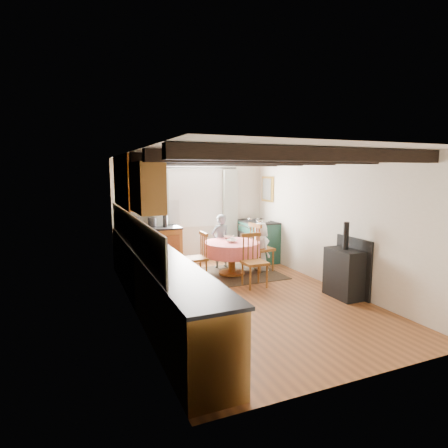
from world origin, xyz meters
name	(u,v)px	position (x,y,z in m)	size (l,w,h in m)	color
floor	(242,297)	(0.00, 0.00, 0.00)	(3.60, 5.50, 0.00)	brown
ceiling	(243,154)	(0.00, 0.00, 2.40)	(3.60, 5.50, 0.00)	white
wall_back	(191,211)	(0.00, 2.75, 1.20)	(3.60, 0.00, 2.40)	silver
wall_front	(365,266)	(0.00, -2.75, 1.20)	(3.60, 0.00, 2.40)	silver
wall_left	(133,234)	(-1.80, 0.00, 1.20)	(0.00, 5.50, 2.40)	silver
wall_right	(330,222)	(1.80, 0.00, 1.20)	(0.00, 5.50, 2.40)	silver
beam_a	(321,154)	(0.00, -2.00, 2.31)	(3.60, 0.16, 0.16)	black
beam_b	(275,157)	(0.00, -1.00, 2.31)	(3.60, 0.16, 0.16)	black
beam_c	(243,160)	(0.00, 0.00, 2.31)	(3.60, 0.16, 0.16)	black
beam_d	(220,161)	(0.00, 1.00, 2.31)	(3.60, 0.16, 0.16)	black
beam_e	(202,162)	(0.00, 2.00, 2.31)	(3.60, 0.16, 0.16)	black
splash_left	(131,231)	(-1.78, 0.30, 1.20)	(0.02, 4.50, 0.55)	beige
splash_back	(149,213)	(-1.00, 2.73, 1.20)	(1.40, 0.02, 0.55)	beige
base_cabinet_left	(154,282)	(-1.50, 0.00, 0.44)	(0.60, 5.30, 0.88)	brown
base_cabinet_back	(150,249)	(-1.05, 2.45, 0.44)	(1.30, 0.60, 0.88)	brown
worktop_left	(155,253)	(-1.48, 0.00, 0.90)	(0.64, 5.30, 0.04)	black
worktop_back	(150,228)	(-1.05, 2.43, 0.90)	(1.30, 0.64, 0.04)	black
wall_cabinet_glass	(130,181)	(-1.63, 1.20, 1.95)	(0.34, 1.80, 0.90)	brown
wall_cabinet_solid	(147,187)	(-1.63, -0.30, 1.90)	(0.34, 0.90, 0.70)	brown
window_frame	(196,194)	(0.10, 2.73, 1.60)	(1.34, 0.03, 1.54)	white
window_pane	(195,194)	(0.10, 2.74, 1.60)	(1.20, 0.01, 1.40)	white
curtain_left	(161,217)	(-0.75, 2.65, 1.10)	(0.35, 0.10, 2.10)	#A2B099
curtain_right	(230,214)	(0.95, 2.65, 1.10)	(0.35, 0.10, 2.10)	#A2B099
curtain_rod	(196,168)	(0.10, 2.65, 2.20)	(0.03, 0.03, 2.00)	black
wall_picture	(268,189)	(1.77, 2.30, 1.70)	(0.04, 0.50, 0.60)	gold
wall_plate	(233,189)	(1.05, 2.72, 1.70)	(0.30, 0.30, 0.02)	silver
rug	(232,274)	(0.39, 1.31, 0.01)	(1.95, 1.52, 0.01)	black
dining_table	(232,258)	(0.39, 1.31, 0.34)	(1.14, 1.14, 0.69)	pink
chair_near	(255,261)	(0.45, 0.42, 0.49)	(0.42, 0.44, 0.99)	#9A5D21
chair_left	(196,257)	(-0.42, 1.23, 0.48)	(0.41, 0.43, 0.95)	#9A5D21
chair_right	(262,247)	(1.10, 1.34, 0.52)	(0.45, 0.47, 1.04)	#9A5D21
aga_range	(258,240)	(1.47, 2.21, 0.49)	(0.68, 1.06, 0.98)	#1D463A
cast_iron_stove	(345,260)	(1.58, -0.68, 0.64)	(0.39, 0.64, 1.29)	black
child_far	(220,241)	(0.39, 1.92, 0.60)	(0.44, 0.29, 1.20)	slate
child_right	(261,247)	(1.09, 1.36, 0.52)	(0.51, 0.33, 1.05)	white
bowl_a	(231,241)	(0.37, 1.28, 0.72)	(0.22, 0.22, 0.06)	silver
bowl_b	(229,237)	(0.49, 1.68, 0.72)	(0.21, 0.21, 0.07)	silver
cup	(233,240)	(0.42, 1.33, 0.73)	(0.09, 0.09, 0.09)	silver
canister_tall	(136,222)	(-1.33, 2.45, 1.04)	(0.14, 0.14, 0.24)	#262628
canister_wide	(152,222)	(-0.99, 2.48, 1.02)	(0.19, 0.19, 0.21)	#262628
canister_slim	(165,221)	(-0.73, 2.33, 1.06)	(0.10, 0.10, 0.28)	#262628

